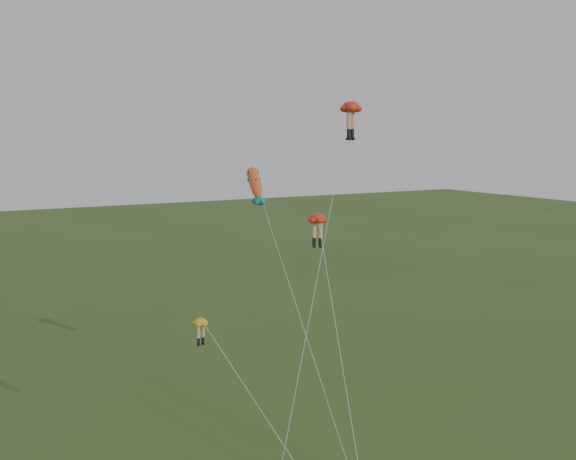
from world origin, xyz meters
TOP-DOWN VIEW (x-y plane):
  - legs_kite_red_high at (6.77, 6.87)m, footprint 10.63×8.54m
  - legs_kite_red_mid at (4.55, 7.25)m, footprint 4.86×11.79m
  - legs_kite_yellow at (-5.65, 1.97)m, footprint 4.38×7.45m
  - fish_kite at (1.54, 10.53)m, footprint 1.69×13.93m

SIDE VIEW (x-z plane):
  - legs_kite_yellow at x=-5.65m, z-range 3.59..12.44m
  - legs_kite_red_mid at x=4.55m, z-range 5.95..19.34m
  - fish_kite at x=1.54m, z-range 6.91..23.57m
  - legs_kite_red_high at x=6.77m, z-range 9.54..30.36m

